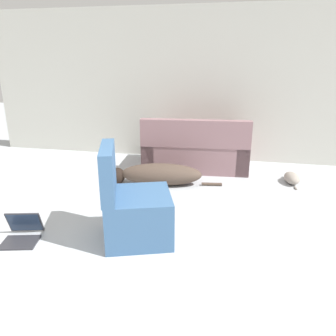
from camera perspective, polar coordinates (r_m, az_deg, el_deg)
ground_plane at (r=2.59m, az=-9.01°, el=-23.30°), size 20.00×20.00×0.00m
wall_back at (r=5.77m, az=4.20°, el=14.09°), size 7.38×0.06×2.54m
couch at (r=5.36m, az=4.80°, el=2.93°), size 1.72×1.01×0.85m
dog at (r=4.65m, az=-1.83°, el=-1.13°), size 1.62×0.53×0.31m
cat at (r=5.06m, az=20.70°, el=-1.62°), size 0.24×0.53×0.16m
laptop_open at (r=3.64m, az=-23.97°, el=-9.91°), size 0.42×0.43×0.26m
side_chair at (r=3.25m, az=-6.01°, el=-7.19°), size 0.81×0.81×0.96m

